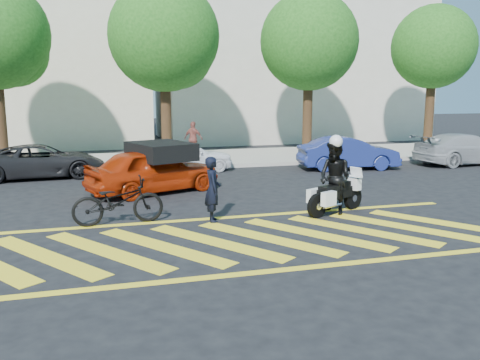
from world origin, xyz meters
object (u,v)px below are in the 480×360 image
object	(u,v)px
officer_bike	(213,189)
police_motorcycle	(335,195)
bicycle	(118,201)
red_convertible	(153,170)
parked_far_right	(464,149)
parked_mid_right	(186,156)
parked_right	(348,153)
officer_moto	(335,178)
parked_mid_left	(42,161)

from	to	relation	value
officer_bike	police_motorcycle	bearing A→B (deg)	-85.97
bicycle	police_motorcycle	bearing A→B (deg)	-99.10
red_convertible	parked_far_right	xyz separation A→B (m)	(13.10, 2.42, -0.04)
parked_mid_right	parked_right	world-z (taller)	parked_right
officer_bike	parked_far_right	xyz separation A→B (m)	(12.12, 6.23, -0.14)
police_motorcycle	parked_mid_right	world-z (taller)	parked_mid_right
parked_right	red_convertible	bearing A→B (deg)	115.09
police_motorcycle	parked_mid_right	xyz separation A→B (m)	(-2.46, 7.62, 0.12)
bicycle	parked_far_right	distance (m)	15.45
police_motorcycle	parked_right	xyz separation A→B (m)	(3.71, 6.41, 0.16)
officer_moto	parked_mid_right	world-z (taller)	officer_moto
bicycle	parked_far_right	world-z (taller)	parked_far_right
parked_right	bicycle	bearing A→B (deg)	130.78
officer_bike	red_convertible	size ratio (longest dim) A/B	0.39
red_convertible	parked_right	distance (m)	8.23
bicycle	parked_mid_left	distance (m)	7.56
parked_far_right	parked_mid_left	bearing A→B (deg)	81.68
officer_bike	parked_mid_left	distance (m)	8.78
officer_moto	parked_far_right	distance (m)	10.99
officer_bike	parked_mid_left	xyz separation A→B (m)	(-4.48, 7.55, -0.19)
parked_mid_left	parked_right	xyz separation A→B (m)	(11.33, -1.21, 0.04)
officer_moto	parked_right	size ratio (longest dim) A/B	0.48
bicycle	officer_moto	world-z (taller)	officer_moto
officer_bike	police_motorcycle	world-z (taller)	officer_bike
officer_moto	parked_mid_left	size ratio (longest dim) A/B	0.43
parked_right	parked_far_right	size ratio (longest dim) A/B	0.87
officer_bike	red_convertible	bearing A→B (deg)	19.86
parked_far_right	red_convertible	bearing A→B (deg)	96.69
parked_far_right	officer_bike	bearing A→B (deg)	113.41
officer_bike	parked_mid_left	world-z (taller)	officer_bike
bicycle	parked_right	xyz separation A→B (m)	(9.01, 5.99, 0.09)
red_convertible	parked_right	xyz separation A→B (m)	(7.83, 2.53, -0.05)
police_motorcycle	red_convertible	distance (m)	5.66
parked_right	parked_far_right	bearing A→B (deg)	-84.03
officer_bike	red_convertible	xyz separation A→B (m)	(-0.98, 3.81, -0.09)
police_motorcycle	parked_right	distance (m)	7.41
red_convertible	parked_mid_right	size ratio (longest dim) A/B	1.15
police_motorcycle	parked_mid_left	bearing A→B (deg)	110.23
parked_mid_left	parked_right	bearing A→B (deg)	-100.22
bicycle	red_convertible	world-z (taller)	red_convertible
officer_bike	parked_mid_right	world-z (taller)	officer_bike
bicycle	parked_mid_left	size ratio (longest dim) A/B	0.49
red_convertible	parked_far_right	bearing A→B (deg)	-100.86
police_motorcycle	officer_bike	bearing A→B (deg)	153.87
parked_mid_right	bicycle	bearing A→B (deg)	156.00
bicycle	parked_mid_left	world-z (taller)	parked_mid_left
bicycle	parked_far_right	bearing A→B (deg)	-72.17
bicycle	officer_moto	distance (m)	5.31
officer_bike	police_motorcycle	distance (m)	3.15
bicycle	parked_far_right	xyz separation A→B (m)	(14.29, 5.88, 0.09)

